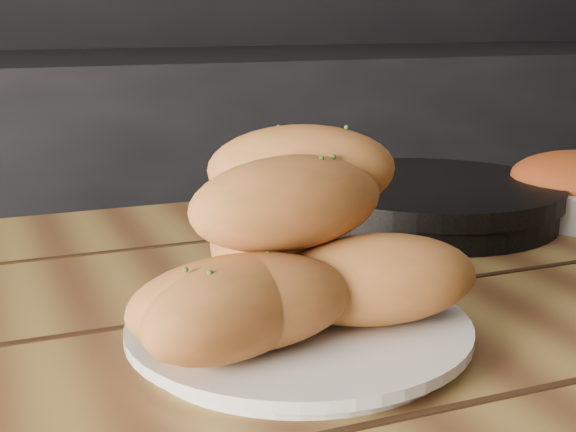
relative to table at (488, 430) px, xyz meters
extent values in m
cube|color=black|center=(-0.22, 1.08, -0.21)|extent=(2.80, 0.60, 0.90)
cube|color=olive|center=(0.00, 0.00, 0.07)|extent=(1.61, 0.96, 0.04)
cylinder|color=silver|center=(-0.15, 0.02, 0.09)|extent=(0.22, 0.22, 0.01)
cylinder|color=silver|center=(-0.15, 0.02, 0.10)|extent=(0.25, 0.25, 0.01)
ellipsoid|color=#BE6334|center=(-0.21, -0.01, 0.14)|extent=(0.15, 0.07, 0.06)
ellipsoid|color=#BE6334|center=(-0.10, 0.00, 0.14)|extent=(0.16, 0.09, 0.06)
ellipsoid|color=#BE6334|center=(-0.16, 0.08, 0.14)|extent=(0.08, 0.15, 0.06)
ellipsoid|color=#BE6334|center=(-0.16, 0.02, 0.19)|extent=(0.15, 0.09, 0.06)
ellipsoid|color=#BE6334|center=(-0.14, 0.05, 0.21)|extent=(0.15, 0.11, 0.06)
ellipsoid|color=#BE6334|center=(-0.21, -0.02, 0.14)|extent=(0.17, 0.12, 0.06)
cylinder|color=black|center=(0.12, 0.29, 0.10)|extent=(0.29, 0.29, 0.03)
cylinder|color=black|center=(0.12, 0.29, 0.12)|extent=(0.30, 0.30, 0.02)
camera|label=1|loc=(-0.36, -0.47, 0.32)|focal=50.00mm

